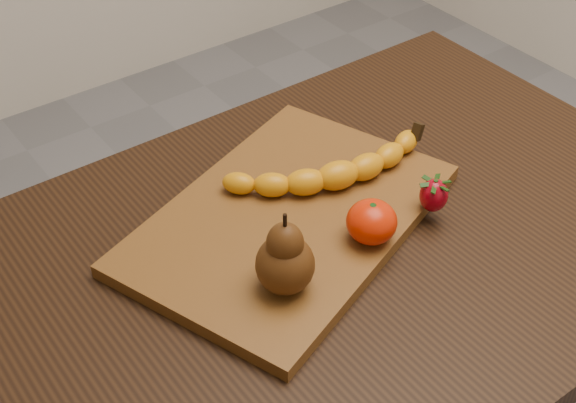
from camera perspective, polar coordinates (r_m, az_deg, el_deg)
table at (r=1.16m, az=4.12°, el=-5.72°), size 1.00×0.70×0.76m
cutting_board at (r=1.10m, az=0.00°, el=-1.21°), size 0.53×0.44×0.02m
banana at (r=1.12m, az=3.55°, el=1.87°), size 0.27×0.13×0.04m
pear at (r=0.95m, az=-0.21°, el=-3.63°), size 0.08×0.08×0.11m
mandarin at (r=1.04m, az=5.97°, el=-1.44°), size 0.07×0.07×0.06m
strawberry at (r=1.10m, az=10.34°, el=0.52°), size 0.05×0.05×0.05m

